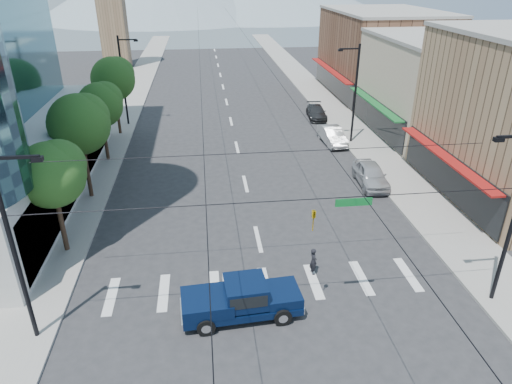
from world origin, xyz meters
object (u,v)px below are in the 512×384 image
(pickup_truck, at_px, (241,299))
(parked_car_near, at_px, (371,175))
(parked_car_mid, at_px, (332,136))
(parked_car_far, at_px, (316,112))
(pedestrian, at_px, (313,261))

(pickup_truck, height_order, parked_car_near, pickup_truck)
(parked_car_mid, bearing_deg, parked_car_far, 83.46)
(parked_car_mid, bearing_deg, pickup_truck, -118.37)
(pickup_truck, height_order, parked_car_mid, pickup_truck)
(parked_car_near, xyz_separation_m, parked_car_mid, (-0.46, 9.23, -0.05))
(pickup_truck, bearing_deg, parked_car_mid, 60.91)
(pedestrian, bearing_deg, parked_car_near, -43.13)
(parked_car_near, bearing_deg, pedestrian, -120.18)
(parked_car_near, bearing_deg, parked_car_mid, 95.92)
(pickup_truck, xyz_separation_m, parked_car_far, (11.03, 30.70, -0.32))
(parked_car_near, height_order, parked_car_far, parked_car_near)
(pickup_truck, distance_m, parked_car_far, 32.62)
(parked_car_mid, distance_m, parked_car_far, 8.10)
(pedestrian, bearing_deg, parked_car_far, -23.79)
(pedestrian, relative_size, parked_car_far, 0.34)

